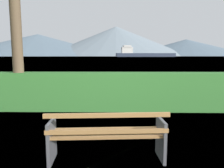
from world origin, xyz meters
TOP-DOWN VIEW (x-y plane):
  - ground_plane at (0.00, 0.00)m, footprint 1400.00×1400.00m
  - water_surface at (0.00, 308.21)m, footprint 620.00×620.00m
  - park_bench at (0.00, -0.06)m, footprint 1.90×0.69m
  - hedge_row at (0.00, 3.28)m, footprint 10.73×0.64m
  - cargo_ship_large at (32.12, 274.96)m, footprint 76.19×18.67m
  - distant_hills at (-44.55, 580.27)m, footprint 777.49×427.71m

SIDE VIEW (x-z plane):
  - ground_plane at x=0.00m, z-range 0.00..0.00m
  - water_surface at x=0.00m, z-range 0.00..0.00m
  - park_bench at x=0.00m, z-range 0.00..0.86m
  - hedge_row at x=0.00m, z-range 0.00..1.18m
  - cargo_ship_large at x=32.12m, z-range -3.13..11.07m
  - distant_hills at x=-44.55m, z-range -7.02..70.02m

